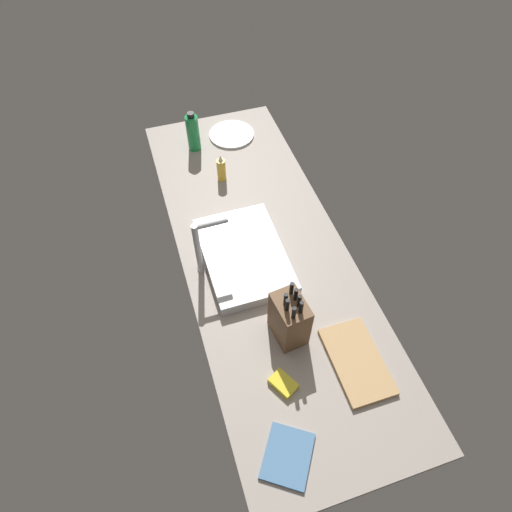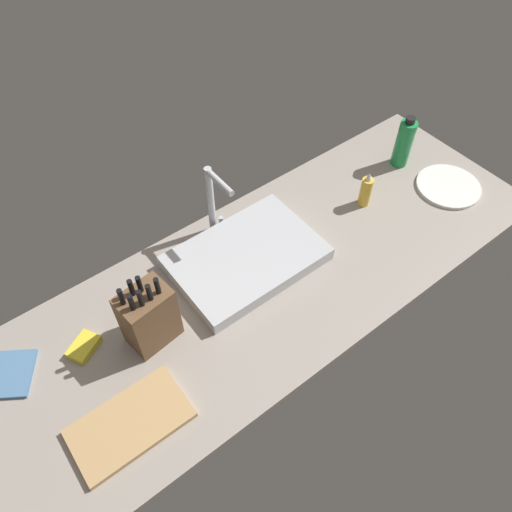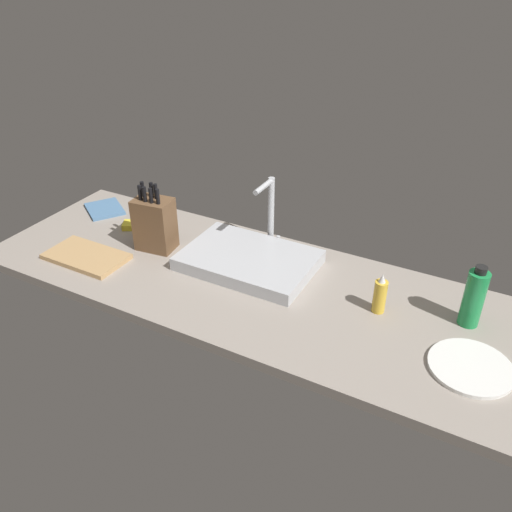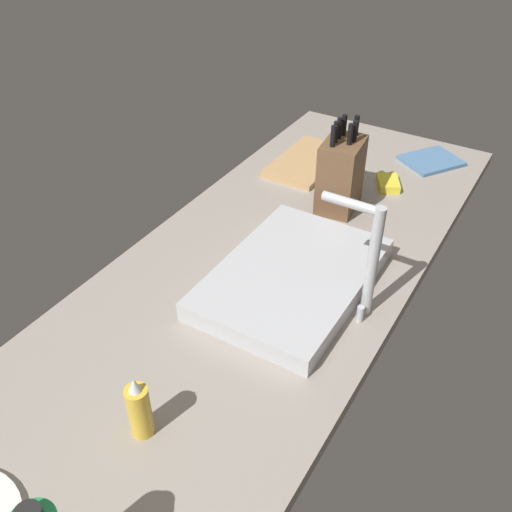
{
  "view_description": "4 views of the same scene",
  "coord_description": "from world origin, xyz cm",
  "px_view_note": "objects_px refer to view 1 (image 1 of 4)",
  "views": [
    {
      "loc": [
        -108.69,
        37.61,
        148.87
      ],
      "look_at": [
        -6.72,
        4.94,
        8.87
      ],
      "focal_mm": 31.04,
      "sensor_mm": 36.0,
      "label": 1
    },
    {
      "loc": [
        -60.28,
        -71.05,
        129.25
      ],
      "look_at": [
        -2.55,
        4.1,
        11.15
      ],
      "focal_mm": 34.65,
      "sensor_mm": 36.0,
      "label": 2
    },
    {
      "loc": [
        75.99,
        -131.76,
        106.66
      ],
      "look_at": [
        3.84,
        1.92,
        13.27
      ],
      "focal_mm": 37.05,
      "sensor_mm": 36.0,
      "label": 3
    },
    {
      "loc": [
        88.57,
        53.98,
        90.02
      ],
      "look_at": [
        -0.9,
        0.02,
        10.05
      ],
      "focal_mm": 39.72,
      "sensor_mm": 36.0,
      "label": 4
    }
  ],
  "objects_px": {
    "faucet": "(201,245)",
    "knife_block": "(289,319)",
    "dinner_plate": "(232,134)",
    "cutting_board": "(357,361)",
    "dish_towel": "(288,456)",
    "dish_sponge": "(283,384)",
    "sink_basin": "(244,256)",
    "water_bottle": "(193,132)",
    "soap_bottle": "(221,169)"
  },
  "relations": [
    {
      "from": "sink_basin",
      "to": "water_bottle",
      "type": "relative_size",
      "value": 2.25
    },
    {
      "from": "faucet",
      "to": "soap_bottle",
      "type": "distance_m",
      "value": 0.55
    },
    {
      "from": "soap_bottle",
      "to": "water_bottle",
      "type": "height_order",
      "value": "water_bottle"
    },
    {
      "from": "soap_bottle",
      "to": "dish_towel",
      "type": "xyz_separation_m",
      "value": [
        -1.26,
        0.13,
        -0.05
      ]
    },
    {
      "from": "faucet",
      "to": "dish_sponge",
      "type": "distance_m",
      "value": 0.58
    },
    {
      "from": "dinner_plate",
      "to": "dish_towel",
      "type": "relative_size",
      "value": 1.36
    },
    {
      "from": "soap_bottle",
      "to": "dish_towel",
      "type": "bearing_deg",
      "value": 174.03
    },
    {
      "from": "knife_block",
      "to": "dinner_plate",
      "type": "bearing_deg",
      "value": -12.71
    },
    {
      "from": "faucet",
      "to": "knife_block",
      "type": "bearing_deg",
      "value": -149.09
    },
    {
      "from": "cutting_board",
      "to": "water_bottle",
      "type": "xyz_separation_m",
      "value": [
        1.31,
        0.28,
        0.09
      ]
    },
    {
      "from": "dinner_plate",
      "to": "cutting_board",
      "type": "bearing_deg",
      "value": -177.01
    },
    {
      "from": "faucet",
      "to": "dish_towel",
      "type": "relative_size",
      "value": 1.6
    },
    {
      "from": "sink_basin",
      "to": "cutting_board",
      "type": "height_order",
      "value": "sink_basin"
    },
    {
      "from": "water_bottle",
      "to": "dish_sponge",
      "type": "relative_size",
      "value": 2.3
    },
    {
      "from": "water_bottle",
      "to": "dish_towel",
      "type": "distance_m",
      "value": 1.53
    },
    {
      "from": "faucet",
      "to": "dinner_plate",
      "type": "distance_m",
      "value": 0.88
    },
    {
      "from": "faucet",
      "to": "cutting_board",
      "type": "bearing_deg",
      "value": -143.27
    },
    {
      "from": "sink_basin",
      "to": "knife_block",
      "type": "bearing_deg",
      "value": -171.85
    },
    {
      "from": "water_bottle",
      "to": "dinner_plate",
      "type": "xyz_separation_m",
      "value": [
        0.04,
        -0.21,
        -0.09
      ]
    },
    {
      "from": "soap_bottle",
      "to": "faucet",
      "type": "bearing_deg",
      "value": 157.4
    },
    {
      "from": "dish_towel",
      "to": "faucet",
      "type": "bearing_deg",
      "value": 5.53
    },
    {
      "from": "sink_basin",
      "to": "dinner_plate",
      "type": "xyz_separation_m",
      "value": [
        0.8,
        -0.17,
        -0.02
      ]
    },
    {
      "from": "faucet",
      "to": "knife_block",
      "type": "height_order",
      "value": "faucet"
    },
    {
      "from": "knife_block",
      "to": "water_bottle",
      "type": "xyz_separation_m",
      "value": [
        1.13,
        0.09,
        -0.01
      ]
    },
    {
      "from": "water_bottle",
      "to": "dinner_plate",
      "type": "relative_size",
      "value": 0.89
    },
    {
      "from": "knife_block",
      "to": "soap_bottle",
      "type": "xyz_separation_m",
      "value": [
        0.86,
        0.02,
        -0.04
      ]
    },
    {
      "from": "knife_block",
      "to": "dish_towel",
      "type": "xyz_separation_m",
      "value": [
        -0.4,
        0.15,
        -0.1
      ]
    },
    {
      "from": "faucet",
      "to": "sink_basin",
      "type": "bearing_deg",
      "value": -89.11
    },
    {
      "from": "sink_basin",
      "to": "soap_bottle",
      "type": "distance_m",
      "value": 0.49
    },
    {
      "from": "knife_block",
      "to": "dinner_plate",
      "type": "xyz_separation_m",
      "value": [
        1.17,
        -0.12,
        -0.1
      ]
    },
    {
      "from": "dish_towel",
      "to": "knife_block",
      "type": "bearing_deg",
      "value": -20.35
    },
    {
      "from": "knife_block",
      "to": "water_bottle",
      "type": "distance_m",
      "value": 1.13
    },
    {
      "from": "sink_basin",
      "to": "dish_towel",
      "type": "height_order",
      "value": "sink_basin"
    },
    {
      "from": "faucet",
      "to": "dish_towel",
      "type": "height_order",
      "value": "faucet"
    },
    {
      "from": "dinner_plate",
      "to": "dish_towel",
      "type": "height_order",
      "value": "same"
    },
    {
      "from": "soap_bottle",
      "to": "dinner_plate",
      "type": "bearing_deg",
      "value": -23.68
    },
    {
      "from": "dish_towel",
      "to": "dish_sponge",
      "type": "xyz_separation_m",
      "value": [
        0.22,
        -0.06,
        0.01
      ]
    },
    {
      "from": "faucet",
      "to": "dish_towel",
      "type": "xyz_separation_m",
      "value": [
        -0.77,
        -0.07,
        -0.15
      ]
    },
    {
      "from": "knife_block",
      "to": "dish_towel",
      "type": "bearing_deg",
      "value": 152.73
    },
    {
      "from": "knife_block",
      "to": "dish_sponge",
      "type": "height_order",
      "value": "knife_block"
    },
    {
      "from": "soap_bottle",
      "to": "dish_towel",
      "type": "height_order",
      "value": "soap_bottle"
    },
    {
      "from": "cutting_board",
      "to": "soap_bottle",
      "type": "bearing_deg",
      "value": 11.07
    },
    {
      "from": "soap_bottle",
      "to": "dish_sponge",
      "type": "distance_m",
      "value": 1.05
    },
    {
      "from": "soap_bottle",
      "to": "cutting_board",
      "type": "bearing_deg",
      "value": -168.93
    },
    {
      "from": "faucet",
      "to": "soap_bottle",
      "type": "bearing_deg",
      "value": -22.6
    },
    {
      "from": "dish_towel",
      "to": "dish_sponge",
      "type": "relative_size",
      "value": 1.9
    },
    {
      "from": "water_bottle",
      "to": "sink_basin",
      "type": "bearing_deg",
      "value": -177.47
    },
    {
      "from": "faucet",
      "to": "knife_block",
      "type": "relative_size",
      "value": 1.06
    },
    {
      "from": "dish_towel",
      "to": "cutting_board",
      "type": "bearing_deg",
      "value": -57.29
    },
    {
      "from": "cutting_board",
      "to": "dish_towel",
      "type": "xyz_separation_m",
      "value": [
        -0.22,
        0.34,
        -0.0
      ]
    }
  ]
}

